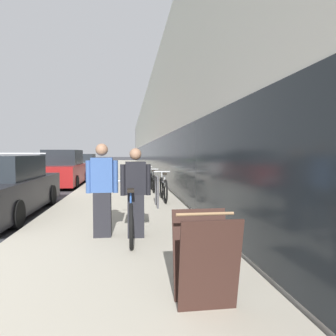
% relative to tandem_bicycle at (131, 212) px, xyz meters
% --- Properties ---
extents(sidewalk_slab, '(3.63, 70.00, 0.11)m').
position_rel_tandem_bicycle_xyz_m(sidewalk_slab, '(-0.29, 18.96, -0.43)').
color(sidewalk_slab, '#B2AA99').
rests_on(sidewalk_slab, ground).
extents(storefront_facade, '(10.01, 70.00, 6.97)m').
position_rel_tandem_bicycle_xyz_m(storefront_facade, '(6.56, 26.96, 2.99)').
color(storefront_facade, silver).
rests_on(storefront_facade, ground).
extents(tandem_bicycle, '(0.52, 2.71, 0.88)m').
position_rel_tandem_bicycle_xyz_m(tandem_bicycle, '(0.00, 0.00, 0.00)').
color(tandem_bicycle, black).
rests_on(tandem_bicycle, sidewalk_slab).
extents(person_rider, '(0.52, 0.21, 1.54)m').
position_rel_tandem_bicycle_xyz_m(person_rider, '(0.09, -0.35, 0.40)').
color(person_rider, black).
rests_on(person_rider, sidewalk_slab).
extents(person_bystander, '(0.55, 0.22, 1.62)m').
position_rel_tandem_bicycle_xyz_m(person_bystander, '(-0.49, -0.24, 0.44)').
color(person_bystander, black).
rests_on(person_bystander, sidewalk_slab).
extents(bike_rack_hoop, '(0.05, 0.60, 0.84)m').
position_rel_tandem_bicycle_xyz_m(bike_rack_hoop, '(0.73, 2.50, 0.14)').
color(bike_rack_hoop, '#4C4C51').
rests_on(bike_rack_hoop, sidewalk_slab).
extents(cruiser_bike_nearest, '(0.52, 1.72, 0.88)m').
position_rel_tandem_bicycle_xyz_m(cruiser_bike_nearest, '(1.03, 3.50, -0.01)').
color(cruiser_bike_nearest, black).
rests_on(cruiser_bike_nearest, sidewalk_slab).
extents(cruiser_bike_middle, '(0.52, 1.71, 0.84)m').
position_rel_tandem_bicycle_xyz_m(cruiser_bike_middle, '(0.88, 5.77, -0.02)').
color(cruiser_bike_middle, black).
rests_on(cruiser_bike_middle, sidewalk_slab).
extents(cruiser_bike_farthest, '(0.52, 1.77, 0.83)m').
position_rel_tandem_bicycle_xyz_m(cruiser_bike_farthest, '(0.82, 8.06, -0.02)').
color(cruiser_bike_farthest, black).
rests_on(cruiser_bike_farthest, sidewalk_slab).
extents(sandwich_board_sign, '(0.56, 0.56, 0.90)m').
position_rel_tandem_bicycle_xyz_m(sandwich_board_sign, '(0.68, -2.78, 0.07)').
color(sandwich_board_sign, '#331E19').
rests_on(sandwich_board_sign, sidewalk_slab).
extents(parked_sedan_curbside, '(1.91, 4.72, 1.58)m').
position_rel_tandem_bicycle_xyz_m(parked_sedan_curbside, '(-3.19, 2.37, 0.20)').
color(parked_sedan_curbside, black).
rests_on(parked_sedan_curbside, ground).
extents(vintage_roadster_curbside, '(1.78, 4.77, 1.71)m').
position_rel_tandem_bicycle_xyz_m(vintage_roadster_curbside, '(-3.08, 9.22, 0.28)').
color(vintage_roadster_curbside, maroon).
rests_on(vintage_roadster_curbside, ground).
extents(parked_sedan_far, '(1.86, 4.12, 1.49)m').
position_rel_tandem_bicycle_xyz_m(parked_sedan_far, '(-3.15, 15.86, 0.19)').
color(parked_sedan_far, white).
rests_on(parked_sedan_far, ground).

